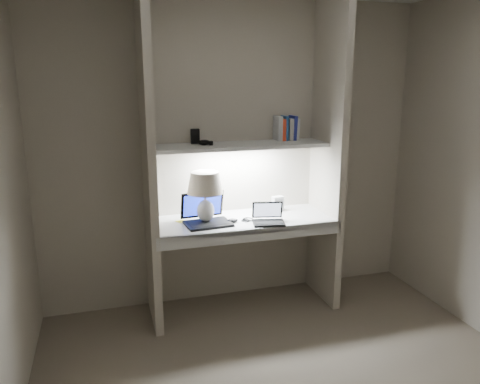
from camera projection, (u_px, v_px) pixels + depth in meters
name	position (u px, v px, depth m)	size (l,w,h in m)	color
back_wall	(234.00, 155.00, 3.90)	(3.20, 0.01, 2.50)	beige
alcove_panel_left	(149.00, 165.00, 3.44)	(0.06, 0.55, 2.50)	beige
alcove_panel_right	(328.00, 156.00, 3.85)	(0.06, 0.55, 2.50)	beige
desk	(243.00, 221.00, 3.77)	(1.40, 0.55, 0.04)	white
desk_apron	(253.00, 235.00, 3.53)	(1.46, 0.03, 0.10)	silver
shelf	(240.00, 146.00, 3.71)	(1.40, 0.36, 0.03)	silver
strip_light	(240.00, 148.00, 3.72)	(0.60, 0.04, 0.01)	white
table_lamp	(205.00, 189.00, 3.59)	(0.28, 0.28, 0.41)	white
laptop_main	(206.00, 216.00, 3.64)	(0.37, 0.33, 0.23)	black
laptop_netbook	(268.00, 218.00, 3.65)	(0.28, 0.26, 0.16)	black
speaker	(278.00, 204.00, 3.97)	(0.09, 0.06, 0.13)	silver
mouse	(233.00, 221.00, 3.67)	(0.09, 0.05, 0.03)	black
cable_coil	(248.00, 219.00, 3.73)	(0.09, 0.09, 0.01)	black
sticky_note	(181.00, 221.00, 3.70)	(0.07, 0.07, 0.00)	yellow
book_row	(286.00, 129.00, 3.91)	(0.19, 0.13, 0.20)	silver
shelf_box	(195.00, 136.00, 3.70)	(0.07, 0.05, 0.12)	black
shelf_gadget	(204.00, 143.00, 3.61)	(0.10, 0.07, 0.04)	black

